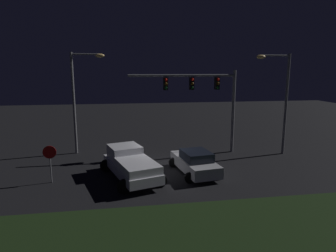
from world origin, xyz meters
TOP-DOWN VIEW (x-y plane):
  - ground_plane at (0.00, 0.00)m, footprint 80.00×80.00m
  - grass_median at (0.00, -8.85)m, footprint 22.52×6.71m
  - pickup_truck at (-1.97, -1.35)m, footprint 3.90×5.75m
  - car_sedan at (2.13, -1.18)m, footprint 2.90×4.62m
  - traffic_signal_gantry at (3.88, 3.33)m, footprint 8.32×0.56m
  - street_lamp_left at (-5.49, 4.89)m, footprint 2.56×0.44m
  - street_lamp_right at (9.54, 2.19)m, footprint 2.72×0.44m
  - stop_sign at (-6.56, -1.40)m, footprint 0.76×0.08m

SIDE VIEW (x-z plane):
  - ground_plane at x=0.00m, z-range 0.00..0.00m
  - grass_median at x=0.00m, z-range 0.00..0.10m
  - car_sedan at x=2.13m, z-range -0.02..1.49m
  - pickup_truck at x=-1.97m, z-range 0.10..1.90m
  - stop_sign at x=-6.56m, z-range 0.45..2.68m
  - traffic_signal_gantry at x=3.88m, z-range 1.65..8.15m
  - street_lamp_right at x=9.54m, z-range 1.05..8.76m
  - street_lamp_left at x=-5.49m, z-range 1.04..8.87m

